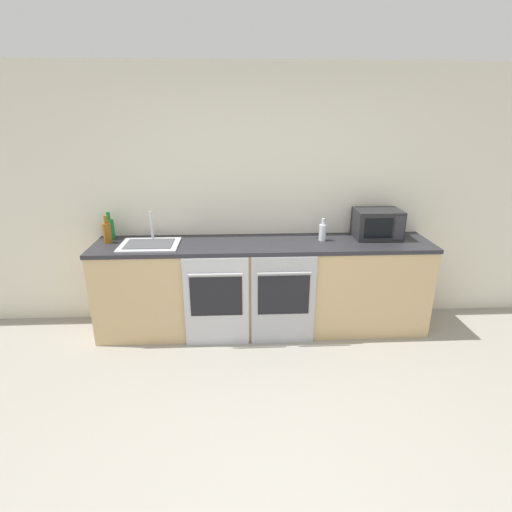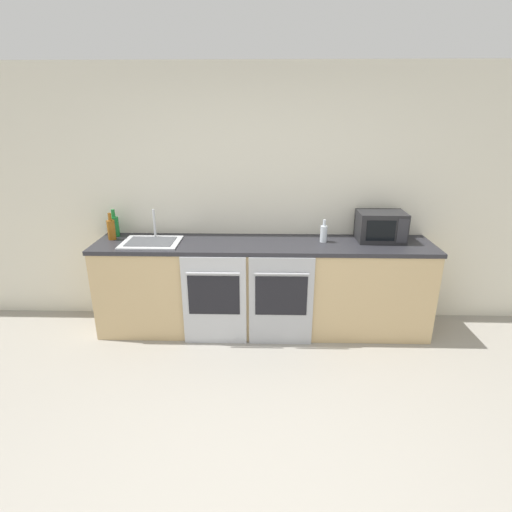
{
  "view_description": "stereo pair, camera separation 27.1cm",
  "coord_description": "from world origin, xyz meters",
  "px_view_note": "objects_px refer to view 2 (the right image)",
  "views": [
    {
      "loc": [
        -0.25,
        -1.74,
        2.13
      ],
      "look_at": [
        -0.07,
        1.99,
        0.8
      ],
      "focal_mm": 28.0,
      "sensor_mm": 36.0,
      "label": 1
    },
    {
      "loc": [
        0.02,
        -1.75,
        2.13
      ],
      "look_at": [
        -0.07,
        1.99,
        0.8
      ],
      "focal_mm": 28.0,
      "sensor_mm": 36.0,
      "label": 2
    }
  ],
  "objects_px": {
    "bottle_green": "(115,226)",
    "microwave": "(381,226)",
    "oven_left": "(214,301)",
    "bottle_clear": "(324,233)",
    "sink": "(151,242)",
    "bottle_amber": "(111,229)",
    "oven_right": "(281,301)"
  },
  "relations": [
    {
      "from": "bottle_amber",
      "to": "sink",
      "type": "distance_m",
      "value": 0.45
    },
    {
      "from": "microwave",
      "to": "oven_right",
      "type": "bearing_deg",
      "value": -156.79
    },
    {
      "from": "oven_left",
      "to": "microwave",
      "type": "relative_size",
      "value": 1.97
    },
    {
      "from": "sink",
      "to": "bottle_clear",
      "type": "bearing_deg",
      "value": 2.71
    },
    {
      "from": "microwave",
      "to": "sink",
      "type": "bearing_deg",
      "value": -176.41
    },
    {
      "from": "oven_right",
      "to": "bottle_green",
      "type": "xyz_separation_m",
      "value": [
        -1.7,
        0.5,
        0.59
      ]
    },
    {
      "from": "bottle_amber",
      "to": "sink",
      "type": "height_order",
      "value": "sink"
    },
    {
      "from": "oven_right",
      "to": "bottle_amber",
      "type": "bearing_deg",
      "value": 167.03
    },
    {
      "from": "oven_left",
      "to": "bottle_green",
      "type": "bearing_deg",
      "value": 154.69
    },
    {
      "from": "oven_right",
      "to": "bottle_amber",
      "type": "xyz_separation_m",
      "value": [
        -1.69,
        0.39,
        0.59
      ]
    },
    {
      "from": "sink",
      "to": "microwave",
      "type": "bearing_deg",
      "value": 3.59
    },
    {
      "from": "oven_left",
      "to": "bottle_clear",
      "type": "xyz_separation_m",
      "value": [
        1.05,
        0.36,
        0.57
      ]
    },
    {
      "from": "bottle_green",
      "to": "sink",
      "type": "distance_m",
      "value": 0.49
    },
    {
      "from": "bottle_green",
      "to": "microwave",
      "type": "bearing_deg",
      "value": -1.75
    },
    {
      "from": "microwave",
      "to": "sink",
      "type": "height_order",
      "value": "sink"
    },
    {
      "from": "oven_left",
      "to": "oven_right",
      "type": "xyz_separation_m",
      "value": [
        0.63,
        0.0,
        0.0
      ]
    },
    {
      "from": "bottle_clear",
      "to": "bottle_green",
      "type": "height_order",
      "value": "bottle_green"
    },
    {
      "from": "oven_left",
      "to": "bottle_amber",
      "type": "distance_m",
      "value": 1.27
    },
    {
      "from": "microwave",
      "to": "bottle_green",
      "type": "distance_m",
      "value": 2.69
    },
    {
      "from": "bottle_amber",
      "to": "sink",
      "type": "bearing_deg",
      "value": -14.47
    },
    {
      "from": "oven_right",
      "to": "microwave",
      "type": "relative_size",
      "value": 1.97
    },
    {
      "from": "bottle_clear",
      "to": "bottle_green",
      "type": "bearing_deg",
      "value": 176.12
    },
    {
      "from": "oven_left",
      "to": "bottle_clear",
      "type": "distance_m",
      "value": 1.25
    },
    {
      "from": "bottle_clear",
      "to": "sink",
      "type": "xyz_separation_m",
      "value": [
        -1.69,
        -0.08,
        -0.07
      ]
    },
    {
      "from": "microwave",
      "to": "bottle_green",
      "type": "height_order",
      "value": "microwave"
    },
    {
      "from": "oven_left",
      "to": "sink",
      "type": "distance_m",
      "value": 0.86
    },
    {
      "from": "oven_left",
      "to": "bottle_green",
      "type": "xyz_separation_m",
      "value": [
        -1.07,
        0.5,
        0.59
      ]
    },
    {
      "from": "bottle_clear",
      "to": "bottle_green",
      "type": "xyz_separation_m",
      "value": [
        -2.12,
        0.14,
        0.02
      ]
    },
    {
      "from": "bottle_clear",
      "to": "microwave",
      "type": "bearing_deg",
      "value": 6.21
    },
    {
      "from": "bottle_amber",
      "to": "bottle_clear",
      "type": "bearing_deg",
      "value": -0.79
    },
    {
      "from": "oven_left",
      "to": "bottle_clear",
      "type": "height_order",
      "value": "bottle_clear"
    },
    {
      "from": "bottle_green",
      "to": "bottle_amber",
      "type": "bearing_deg",
      "value": -86.3
    }
  ]
}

